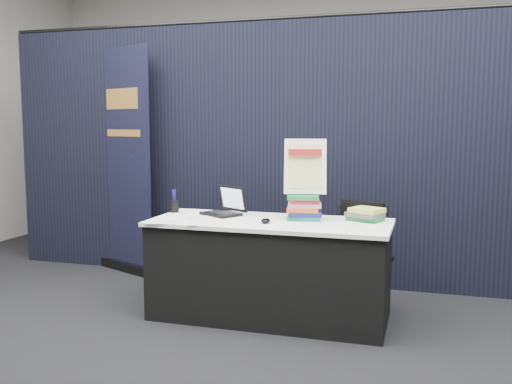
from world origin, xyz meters
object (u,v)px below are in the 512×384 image
(pullup_banner, at_px, (121,173))
(info_sign, at_px, (305,167))
(book_stack_short, at_px, (366,214))
(book_stack_tall, at_px, (304,207))
(stacking_chair, at_px, (360,253))
(display_table, at_px, (270,269))
(laptop, at_px, (223,208))

(pullup_banner, bearing_deg, info_sign, 2.37)
(book_stack_short, bearing_deg, book_stack_tall, -169.78)
(info_sign, height_order, stacking_chair, info_sign)
(info_sign, bearing_deg, book_stack_short, -6.20)
(display_table, height_order, info_sign, info_sign)
(book_stack_short, relative_size, pullup_banner, 0.13)
(book_stack_short, height_order, info_sign, info_sign)
(laptop, height_order, stacking_chair, laptop)
(laptop, distance_m, pullup_banner, 1.58)
(book_stack_tall, xyz_separation_m, pullup_banner, (-2.04, 0.84, 0.14))
(book_stack_tall, relative_size, info_sign, 0.63)
(book_stack_tall, height_order, book_stack_short, book_stack_tall)
(display_table, relative_size, book_stack_short, 6.31)
(laptop, relative_size, book_stack_short, 1.29)
(info_sign, relative_size, pullup_banner, 0.20)
(stacking_chair, bearing_deg, laptop, -150.53)
(book_stack_tall, relative_size, stacking_chair, 0.31)
(laptop, distance_m, book_stack_short, 1.13)
(laptop, relative_size, book_stack_tall, 1.35)
(stacking_chair, bearing_deg, info_sign, -136.99)
(laptop, height_order, info_sign, info_sign)
(book_stack_short, relative_size, stacking_chair, 0.33)
(book_stack_tall, distance_m, stacking_chair, 0.57)
(laptop, height_order, pullup_banner, pullup_banner)
(book_stack_tall, bearing_deg, display_table, -156.52)
(book_stack_short, xyz_separation_m, pullup_banner, (-2.49, 0.76, 0.18))
(display_table, distance_m, info_sign, 0.82)
(book_stack_tall, distance_m, book_stack_short, 0.46)
(info_sign, bearing_deg, stacking_chair, 6.77)
(info_sign, relative_size, stacking_chair, 0.50)
(stacking_chair, bearing_deg, pullup_banner, -171.74)
(stacking_chair, bearing_deg, book_stack_short, -38.24)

